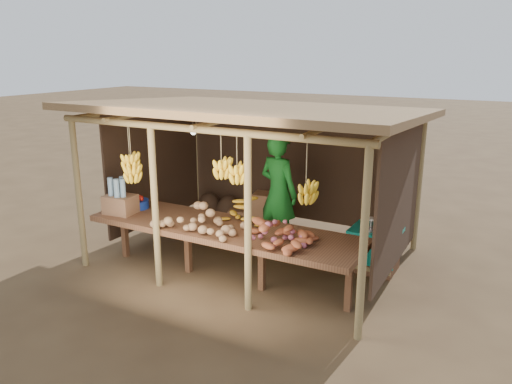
% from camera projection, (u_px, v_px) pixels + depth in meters
% --- Properties ---
extents(ground, '(60.00, 60.00, 0.00)m').
position_uv_depth(ground, '(256.00, 256.00, 7.80)').
color(ground, brown).
rests_on(ground, ground).
extents(stall_structure, '(4.70, 3.50, 2.43)m').
position_uv_depth(stall_structure, '(254.00, 137.00, 7.18)').
color(stall_structure, '#977E4E').
rests_on(stall_structure, ground).
extents(counter, '(3.90, 1.05, 0.80)m').
position_uv_depth(counter, '(223.00, 231.00, 6.80)').
color(counter, brown).
rests_on(counter, ground).
extents(potato_heap, '(1.24, 0.94, 0.37)m').
position_uv_depth(potato_heap, '(198.00, 216.00, 6.62)').
color(potato_heap, '#A07952').
rests_on(potato_heap, counter).
extents(sweet_potato_heap, '(1.18, 0.83, 0.36)m').
position_uv_depth(sweet_potato_heap, '(274.00, 228.00, 6.20)').
color(sweet_potato_heap, '#A34D2A').
rests_on(sweet_potato_heap, counter).
extents(onion_heap, '(0.85, 0.67, 0.35)m').
position_uv_depth(onion_heap, '(275.00, 232.00, 6.07)').
color(onion_heap, '#A75162').
rests_on(onion_heap, counter).
extents(banana_pile, '(0.70, 0.56, 0.35)m').
position_uv_depth(banana_pile, '(246.00, 209.00, 6.97)').
color(banana_pile, gold).
rests_on(banana_pile, counter).
extents(tomato_basin, '(0.36, 0.36, 0.19)m').
position_uv_depth(tomato_basin, '(137.00, 203.00, 7.56)').
color(tomato_basin, navy).
rests_on(tomato_basin, counter).
extents(bottle_box, '(0.46, 0.38, 0.54)m').
position_uv_depth(bottle_box, '(120.00, 200.00, 7.28)').
color(bottle_box, '#926241').
rests_on(bottle_box, counter).
extents(vendor, '(0.78, 0.61, 1.89)m').
position_uv_depth(vendor, '(278.00, 193.00, 7.84)').
color(vendor, '#1B7A25').
rests_on(vendor, ground).
extents(tarp_crate, '(0.71, 0.62, 0.83)m').
position_uv_depth(tarp_crate, '(374.00, 248.00, 7.24)').
color(tarp_crate, brown).
rests_on(tarp_crate, ground).
extents(carton_stack, '(1.03, 0.47, 0.72)m').
position_uv_depth(carton_stack, '(258.00, 215.00, 8.76)').
color(carton_stack, '#926241').
rests_on(carton_stack, ground).
extents(burlap_sacks, '(0.91, 0.48, 0.64)m').
position_uv_depth(burlap_sacks, '(219.00, 208.00, 9.30)').
color(burlap_sacks, '#402C1E').
rests_on(burlap_sacks, ground).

